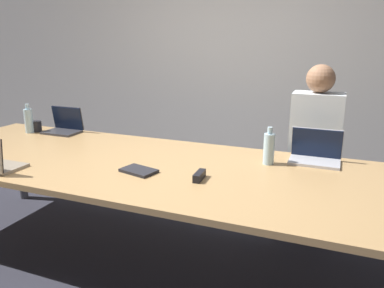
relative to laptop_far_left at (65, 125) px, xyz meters
name	(u,v)px	position (x,y,z in m)	size (l,w,h in m)	color
ground_plane	(155,256)	(1.22, -0.54, -0.82)	(24.00, 24.00, 0.00)	#2D2D38
curtain_wall	(234,58)	(1.22, 1.58, 0.58)	(12.00, 0.06, 2.80)	beige
conference_table	(152,170)	(1.22, -0.54, -0.12)	(3.94, 1.32, 0.75)	tan
laptop_far_left	(65,125)	(0.00, 0.00, 0.00)	(0.33, 0.23, 0.24)	#333338
cup_far_left	(36,126)	(-0.27, -0.08, -0.02)	(0.10, 0.10, 0.10)	#232328
bottle_far_left	(29,120)	(-0.30, -0.14, 0.05)	(0.08, 0.08, 0.28)	#ADD1E0
laptop_far_right	(315,152)	(2.30, -0.04, 0.00)	(0.36, 0.23, 0.24)	#B7B7BC
person_far_right	(314,154)	(2.27, 0.34, -0.13)	(0.40, 0.24, 1.42)	#2D2D38
bottle_far_right	(269,148)	(1.99, -0.23, 0.05)	(0.08, 0.08, 0.27)	#ADD1E0
stapler	(199,176)	(1.65, -0.70, -0.05)	(0.05, 0.15, 0.05)	black
notebook	(138,171)	(1.22, -0.72, -0.06)	(0.26, 0.20, 0.02)	#232328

